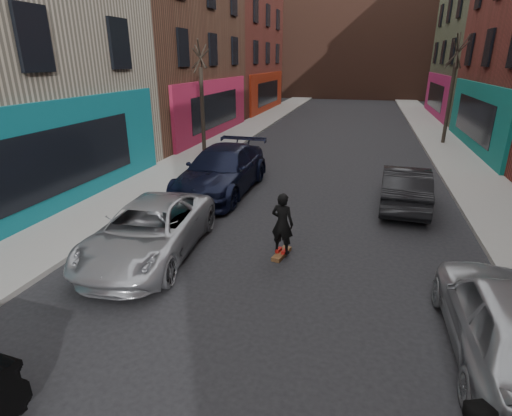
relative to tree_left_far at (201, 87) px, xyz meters
The scene contains 11 objects.
sidewalk_left 12.45m from the tree_left_far, 90.24° to the left, with size 2.50×84.00×0.13m, color gray.
sidewalk_right 17.61m from the tree_left_far, 43.95° to the left, with size 2.50×84.00×0.13m, color gray.
building_far 38.67m from the tree_left_far, 80.73° to the left, with size 40.00×10.00×14.00m, color #47281E.
tree_left_far is the anchor object (origin of this frame).
tree_right_far 13.78m from the tree_left_far, 25.82° to the left, with size 2.00×2.00×6.80m, color black, non-canonical shape.
parked_left_far 11.70m from the tree_left_far, 74.72° to the right, with size 2.22×4.82×1.34m, color #95979D.
parked_left_end 6.87m from the tree_left_far, 61.91° to the right, with size 2.30×5.65×1.64m, color black.
parked_right_far 16.79m from the tree_left_far, 50.95° to the right, with size 1.74×4.32×1.47m, color #989BA0.
parked_right_end 11.23m from the tree_left_far, 30.48° to the right, with size 1.46×4.18×1.38m, color black.
skateboard 12.37m from the tree_left_far, 58.64° to the right, with size 0.22×0.80×0.10m, color brown.
skateboarder 12.17m from the tree_left_far, 58.64° to the right, with size 0.57×0.37×1.56m, color black.
Camera 1 is at (1.73, -1.05, 4.65)m, focal length 28.00 mm.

